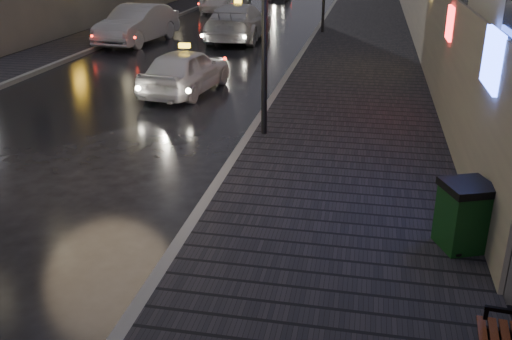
% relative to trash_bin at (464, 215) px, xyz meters
% --- Properties ---
extents(ground, '(120.00, 120.00, 0.00)m').
position_rel_trash_bin_xyz_m(ground, '(-5.80, -1.24, -0.69)').
color(ground, black).
rests_on(ground, ground).
extents(sidewalk, '(4.60, 58.00, 0.15)m').
position_rel_trash_bin_xyz_m(sidewalk, '(-1.90, 19.76, -0.61)').
color(sidewalk, black).
rests_on(sidewalk, ground).
extents(curb, '(0.20, 58.00, 0.15)m').
position_rel_trash_bin_xyz_m(curb, '(-4.30, 19.76, -0.61)').
color(curb, slate).
rests_on(curb, ground).
extents(sidewalk_far, '(2.40, 58.00, 0.15)m').
position_rel_trash_bin_xyz_m(sidewalk_far, '(-14.50, 19.76, -0.61)').
color(sidewalk_far, black).
rests_on(sidewalk_far, ground).
extents(curb_far, '(0.20, 58.00, 0.15)m').
position_rel_trash_bin_xyz_m(curb_far, '(-13.20, 19.76, -0.61)').
color(curb_far, slate).
rests_on(curb_far, ground).
extents(trash_bin, '(0.90, 0.90, 1.06)m').
position_rel_trash_bin_xyz_m(trash_bin, '(0.00, 0.00, 0.00)').
color(trash_bin, black).
rests_on(trash_bin, sidewalk).
extents(taxi_near, '(2.15, 4.28, 1.40)m').
position_rel_trash_bin_xyz_m(taxi_near, '(-7.15, 8.65, 0.01)').
color(taxi_near, white).
rests_on(taxi_near, ground).
extents(car_left_mid, '(2.41, 5.31, 1.69)m').
position_rel_trash_bin_xyz_m(car_left_mid, '(-12.05, 16.84, 0.16)').
color(car_left_mid, '#A3A3AB').
rests_on(car_left_mid, ground).
extents(taxi_mid, '(2.39, 5.80, 1.68)m').
position_rel_trash_bin_xyz_m(taxi_mid, '(-7.72, 18.54, 0.15)').
color(taxi_mid, silver).
rests_on(taxi_mid, ground).
extents(taxi_far, '(2.70, 5.26, 1.42)m').
position_rel_trash_bin_xyz_m(taxi_far, '(-11.07, 29.31, 0.02)').
color(taxi_far, silver).
rests_on(taxi_far, ground).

